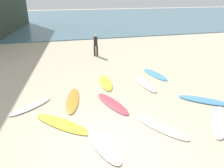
% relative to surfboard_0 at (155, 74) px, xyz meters
% --- Properties ---
extents(ground_plane, '(120.00, 120.00, 0.00)m').
position_rel_surfboard_0_xyz_m(ground_plane, '(-4.01, -5.38, -0.03)').
color(ground_plane, beige).
extents(ocean_water, '(120.00, 40.00, 0.08)m').
position_rel_surfboard_0_xyz_m(ocean_water, '(-4.01, 31.13, 0.01)').
color(ocean_water, slate).
rests_on(ocean_water, ground_plane).
extents(surfboard_0, '(0.92, 2.25, 0.06)m').
position_rel_surfboard_0_xyz_m(surfboard_0, '(0.00, 0.00, 0.00)').
color(surfboard_0, '#4E9FE1').
rests_on(surfboard_0, ground_plane).
extents(surfboard_1, '(2.16, 2.22, 0.06)m').
position_rel_surfboard_0_xyz_m(surfboard_1, '(-5.52, -3.84, -0.00)').
color(surfboard_1, yellow).
rests_on(surfboard_1, ground_plane).
extents(surfboard_2, '(1.85, 1.63, 0.08)m').
position_rel_surfboard_0_xyz_m(surfboard_2, '(-6.70, -2.17, 0.01)').
color(surfboard_2, silver).
rests_on(surfboard_2, ground_plane).
extents(surfboard_3, '(1.52, 2.09, 0.07)m').
position_rel_surfboard_0_xyz_m(surfboard_3, '(-2.16, -5.00, 0.00)').
color(surfboard_3, white).
rests_on(surfboard_3, ground_plane).
extents(surfboard_4, '(1.05, 2.05, 0.07)m').
position_rel_surfboard_0_xyz_m(surfboard_4, '(-4.35, -5.42, 0.01)').
color(surfboard_4, white).
rests_on(surfboard_4, ground_plane).
extents(surfboard_5, '(1.19, 2.34, 0.07)m').
position_rel_surfboard_0_xyz_m(surfboard_5, '(-3.34, -2.82, 0.01)').
color(surfboard_5, '#DC4555').
rests_on(surfboard_5, ground_plane).
extents(surfboard_6, '(0.96, 2.56, 0.08)m').
position_rel_surfboard_0_xyz_m(surfboard_6, '(-4.95, -2.04, 0.01)').
color(surfboard_6, orange).
rests_on(surfboard_6, ground_plane).
extents(surfboard_7, '(0.63, 2.39, 0.09)m').
position_rel_surfboard_0_xyz_m(surfboard_7, '(-1.14, -1.14, 0.01)').
color(surfboard_7, '#EEEECD').
rests_on(surfboard_7, ground_plane).
extents(surfboard_8, '(2.08, 1.86, 0.09)m').
position_rel_surfboard_0_xyz_m(surfboard_8, '(0.63, -3.62, 0.01)').
color(surfboard_8, '#5096D8').
rests_on(surfboard_8, ground_plane).
extents(surfboard_9, '(0.75, 2.25, 0.09)m').
position_rel_surfboard_0_xyz_m(surfboard_9, '(-3.07, -0.47, 0.01)').
color(surfboard_9, yellow).
rests_on(surfboard_9, ground_plane).
extents(surfboard_10, '(2.07, 2.25, 0.07)m').
position_rel_surfboard_0_xyz_m(surfboard_10, '(0.11, -5.19, 0.01)').
color(surfboard_10, silver).
rests_on(surfboard_10, ground_plane).
extents(beachgoer_mid, '(0.39, 0.39, 1.65)m').
position_rel_surfboard_0_xyz_m(beachgoer_mid, '(-2.50, 4.92, 0.88)').
color(beachgoer_mid, black).
rests_on(beachgoer_mid, ground_plane).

